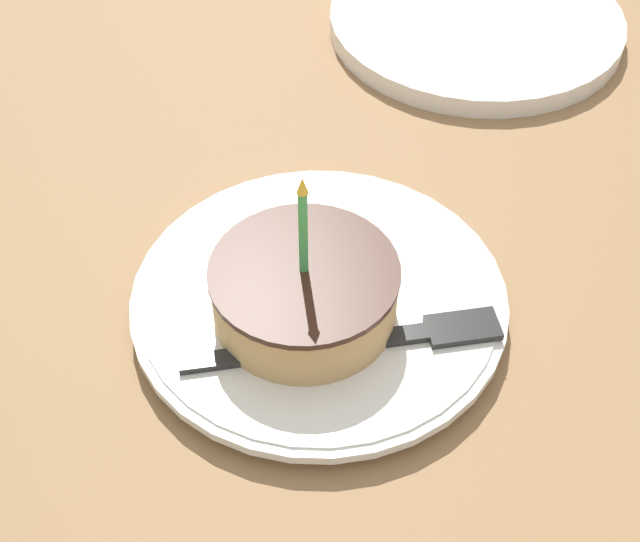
{
  "coord_description": "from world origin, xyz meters",
  "views": [
    {
      "loc": [
        -0.36,
        0.02,
        0.45
      ],
      "look_at": [
        0.02,
        -0.0,
        0.04
      ],
      "focal_mm": 50.0,
      "sensor_mm": 36.0,
      "label": 1
    }
  ],
  "objects_px": {
    "side_plate": "(476,22)",
    "plate": "(320,300)",
    "cake_slice": "(304,291)",
    "fork": "(364,341)"
  },
  "relations": [
    {
      "from": "plate",
      "to": "side_plate",
      "type": "xyz_separation_m",
      "value": [
        0.33,
        -0.16,
        -0.0
      ]
    },
    {
      "from": "cake_slice",
      "to": "fork",
      "type": "distance_m",
      "value": 0.05
    },
    {
      "from": "plate",
      "to": "side_plate",
      "type": "relative_size",
      "value": 0.92
    },
    {
      "from": "plate",
      "to": "cake_slice",
      "type": "bearing_deg",
      "value": 147.17
    },
    {
      "from": "side_plate",
      "to": "plate",
      "type": "bearing_deg",
      "value": 153.52
    },
    {
      "from": "plate",
      "to": "fork",
      "type": "bearing_deg",
      "value": -150.66
    },
    {
      "from": "plate",
      "to": "fork",
      "type": "relative_size",
      "value": 1.23
    },
    {
      "from": "plate",
      "to": "fork",
      "type": "xyz_separation_m",
      "value": [
        -0.04,
        -0.02,
        0.01
      ]
    },
    {
      "from": "fork",
      "to": "side_plate",
      "type": "xyz_separation_m",
      "value": [
        0.37,
        -0.14,
        -0.01
      ]
    },
    {
      "from": "fork",
      "to": "side_plate",
      "type": "distance_m",
      "value": 0.39
    }
  ]
}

